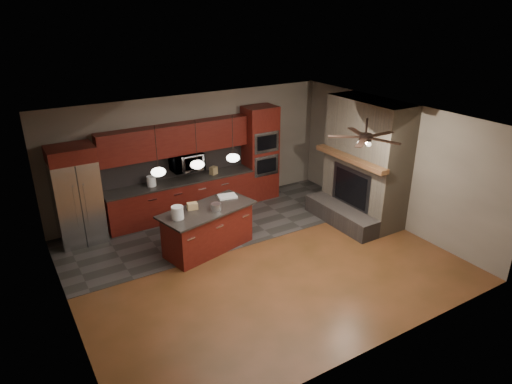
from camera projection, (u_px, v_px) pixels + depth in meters
ground at (258, 260)px, 9.04m from camera, size 7.00×7.00×0.00m
ceiling at (259, 122)px, 7.96m from camera, size 7.00×6.00×0.02m
back_wall at (193, 153)px, 10.86m from camera, size 7.00×0.02×2.80m
right_wall at (392, 163)px, 10.17m from camera, size 0.02×6.00×2.80m
left_wall at (60, 243)px, 6.83m from camera, size 0.02×6.00×2.80m
slate_tile_patch at (217, 225)px, 10.46m from camera, size 7.00×2.40×0.01m
fireplace_column at (364, 166)px, 10.31m from camera, size 1.30×2.10×2.80m
back_cabinetry at (180, 180)px, 10.63m from camera, size 3.59×0.64×2.20m
oven_tower at (260, 153)px, 11.52m from camera, size 0.80×0.63×2.38m
microwave at (187, 162)px, 10.57m from camera, size 0.73×0.41×0.50m
refrigerator at (77, 196)px, 9.37m from camera, size 0.90×0.75×2.11m
kitchen_island at (208, 229)px, 9.27m from camera, size 2.09×1.31×0.92m
white_bucket at (177, 213)px, 8.63m from camera, size 0.26×0.26×0.25m
paint_can at (216, 207)px, 9.01m from camera, size 0.25×0.25×0.14m
paint_tray at (227, 196)px, 9.62m from camera, size 0.43×0.34×0.04m
cardboard_box at (192, 206)px, 9.05m from camera, size 0.23×0.18×0.13m
counter_bucket at (151, 181)px, 10.22m from camera, size 0.23×0.23×0.23m
counter_box at (213, 171)px, 10.92m from camera, size 0.20×0.18×0.18m
pendant_left at (158, 172)px, 8.04m from camera, size 0.26×0.26×0.92m
pendant_center at (197, 164)px, 8.40m from camera, size 0.26×0.26×0.92m
pendant_right at (233, 158)px, 8.76m from camera, size 0.26×0.26×0.92m
ceiling_fan at (366, 137)px, 8.32m from camera, size 1.27×1.33×0.41m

